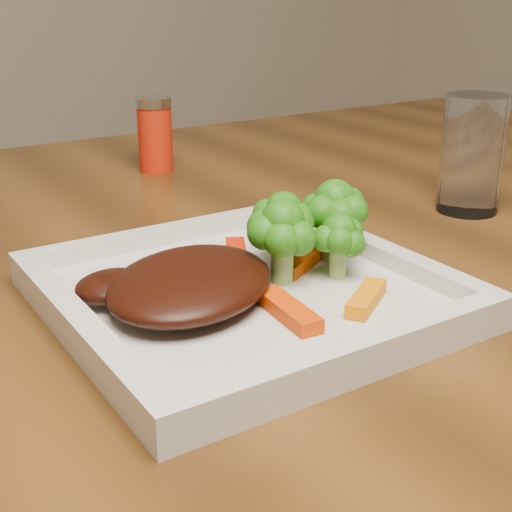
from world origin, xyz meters
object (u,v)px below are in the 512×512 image
plate (245,298)px  steak (191,283)px  spice_shaker (155,135)px  drinking_glass (472,154)px

plate → steak: steak is taller
spice_shaker → drinking_glass: (0.20, -0.33, 0.01)m
plate → spice_shaker: bearing=73.6°
spice_shaker → drinking_glass: size_ratio=0.77×
steak → drinking_glass: bearing=10.8°
spice_shaker → steak: bearing=-112.0°
plate → steak: (-0.04, 0.00, 0.02)m
plate → drinking_glass: size_ratio=2.25×
plate → spice_shaker: spice_shaker is taller
plate → drinking_glass: (0.32, 0.07, 0.05)m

